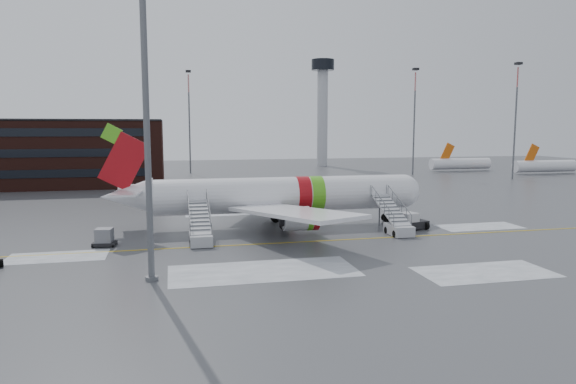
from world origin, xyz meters
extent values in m
plane|color=#494C4F|center=(0.00, 0.00, 0.00)|extent=(260.00, 260.00, 0.00)
cylinder|color=white|center=(-0.64, 7.20, 3.50)|extent=(28.00, 3.80, 3.80)
sphere|color=white|center=(13.36, 7.20, 3.50)|extent=(3.80, 3.80, 3.80)
cube|color=black|center=(14.41, 7.20, 4.00)|extent=(1.09, 1.60, 0.97)
cone|color=white|center=(-17.04, 7.20, 3.75)|extent=(5.20, 3.72, 3.72)
cube|color=#A10C13|center=(-17.14, 7.20, 7.30)|extent=(5.27, 0.30, 6.09)
cube|color=#55B91D|center=(-18.24, 7.20, 10.10)|extent=(2.16, 0.26, 2.16)
cube|color=white|center=(-16.84, 9.80, 4.40)|extent=(3.07, 4.85, 0.18)
cube|color=white|center=(-16.84, 4.60, 4.40)|extent=(3.07, 4.85, 0.18)
cube|color=white|center=(-1.64, 15.70, 2.90)|extent=(10.72, 15.97, 1.13)
cube|color=white|center=(-1.64, -1.30, 2.90)|extent=(10.72, 15.97, 1.13)
cylinder|color=white|center=(-0.14, 12.40, 1.55)|extent=(3.40, 2.10, 2.10)
cylinder|color=white|center=(-0.14, 2.00, 1.55)|extent=(3.40, 2.10, 2.10)
cylinder|color=#595B60|center=(11.36, 7.20, 0.90)|extent=(0.20, 0.20, 1.80)
cylinder|color=black|center=(11.36, 7.20, 0.45)|extent=(0.90, 0.56, 0.90)
cylinder|color=black|center=(-1.14, 9.60, 0.45)|extent=(0.90, 0.56, 0.90)
cylinder|color=black|center=(-1.14, 4.80, 0.45)|extent=(0.90, 0.56, 0.90)
cube|color=#B4B6BC|center=(9.57, -0.10, 0.55)|extent=(2.00, 3.20, 1.00)
cube|color=#B4B6BC|center=(9.57, 2.00, 2.23)|extent=(1.90, 5.87, 2.52)
cube|color=#B4B6BC|center=(9.57, 5.30, 3.40)|extent=(1.90, 1.40, 0.15)
cylinder|color=#595B60|center=(9.57, 4.90, 1.70)|extent=(0.16, 0.16, 3.40)
cylinder|color=black|center=(8.67, -1.10, 0.35)|extent=(0.25, 0.70, 0.70)
cylinder|color=black|center=(10.47, 0.90, 0.35)|extent=(0.25, 0.70, 0.70)
cube|color=#A9ACB0|center=(-10.07, -0.10, 0.55)|extent=(2.00, 3.20, 1.00)
cube|color=#A9ACB0|center=(-10.07, 2.00, 2.23)|extent=(1.90, 5.87, 2.52)
cube|color=#A9ACB0|center=(-10.07, 5.30, 3.40)|extent=(1.90, 1.40, 0.15)
cylinder|color=#595B60|center=(-10.07, 4.90, 1.70)|extent=(0.16, 0.16, 3.40)
cylinder|color=black|center=(-10.97, -1.10, 0.35)|extent=(0.25, 0.70, 0.70)
cylinder|color=black|center=(-9.17, 0.90, 0.35)|extent=(0.25, 0.70, 0.70)
cube|color=black|center=(12.24, 2.30, 0.52)|extent=(3.56, 2.55, 0.80)
cube|color=silver|center=(11.69, 2.14, 1.32)|extent=(1.99, 1.99, 1.03)
cube|color=black|center=(11.69, 2.14, 1.72)|extent=(1.74, 1.81, 0.17)
cylinder|color=black|center=(11.37, 1.21, 0.40)|extent=(0.55, 0.87, 0.80)
cylinder|color=black|center=(13.57, 1.85, 0.40)|extent=(0.55, 0.87, 0.80)
cylinder|color=black|center=(10.92, 2.75, 0.40)|extent=(0.55, 0.87, 0.80)
cylinder|color=black|center=(13.12, 3.39, 0.40)|extent=(0.55, 0.87, 0.80)
cube|color=black|center=(-18.63, 1.38, 0.22)|extent=(2.15, 1.69, 0.31)
cube|color=slate|center=(-18.63, 1.38, 0.94)|extent=(1.61, 1.53, 1.35)
cylinder|color=black|center=(-19.53, 0.75, 0.13)|extent=(0.20, 0.29, 0.27)
cylinder|color=black|center=(-17.73, 2.01, 0.13)|extent=(0.20, 0.29, 0.27)
cylinder|color=#595B60|center=(-14.09, -10.60, 9.76)|extent=(0.44, 0.44, 19.52)
cylinder|color=#595B60|center=(-14.09, -10.60, 0.15)|extent=(0.90, 0.90, 0.30)
cylinder|color=#B2B5BA|center=(30.00, 95.00, 14.00)|extent=(3.00, 3.00, 28.00)
cylinder|color=black|center=(30.00, 95.00, 28.50)|extent=(6.40, 6.40, 3.00)
cylinder|color=#595B60|center=(42.00, 62.00, 9.60)|extent=(0.36, 0.36, 19.20)
cylinder|color=#CC7272|center=(42.00, 62.00, 21.12)|extent=(0.32, 0.32, 4.32)
cube|color=black|center=(42.00, 62.00, 24.00)|extent=(1.20, 1.20, 0.50)
cylinder|color=#595B60|center=(-8.00, 78.00, 9.60)|extent=(0.36, 0.36, 19.20)
cylinder|color=#CC7272|center=(-8.00, 78.00, 21.12)|extent=(0.32, 0.32, 4.32)
cube|color=black|center=(-8.00, 78.00, 24.00)|extent=(1.20, 1.20, 0.50)
cylinder|color=#595B60|center=(58.00, 48.00, 9.60)|extent=(0.36, 0.36, 19.20)
cylinder|color=#CC7272|center=(58.00, 48.00, 21.12)|extent=(0.32, 0.32, 4.32)
cube|color=black|center=(58.00, 48.00, 24.00)|extent=(1.20, 1.20, 0.50)
camera|label=1|loc=(-12.56, -46.86, 10.58)|focal=32.00mm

